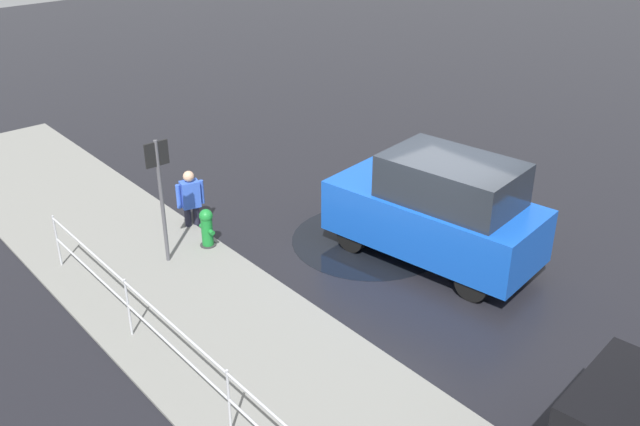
{
  "coord_description": "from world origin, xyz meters",
  "views": [
    {
      "loc": [
        -7.32,
        8.93,
        6.76
      ],
      "look_at": [
        1.51,
        1.43,
        0.9
      ],
      "focal_mm": 40.0,
      "sensor_mm": 36.0,
      "label": 1
    }
  ],
  "objects_px": {
    "moving_hatchback": "(438,210)",
    "pedestrian": "(190,196)",
    "fire_hydrant": "(207,229)",
    "sign_post": "(160,184)"
  },
  "relations": [
    {
      "from": "moving_hatchback",
      "to": "sign_post",
      "type": "height_order",
      "value": "sign_post"
    },
    {
      "from": "moving_hatchback",
      "to": "pedestrian",
      "type": "relative_size",
      "value": 3.38
    },
    {
      "from": "sign_post",
      "to": "pedestrian",
      "type": "bearing_deg",
      "value": -49.66
    },
    {
      "from": "pedestrian",
      "to": "fire_hydrant",
      "type": "bearing_deg",
      "value": 166.66
    },
    {
      "from": "fire_hydrant",
      "to": "pedestrian",
      "type": "height_order",
      "value": "pedestrian"
    },
    {
      "from": "moving_hatchback",
      "to": "fire_hydrant",
      "type": "height_order",
      "value": "moving_hatchback"
    },
    {
      "from": "moving_hatchback",
      "to": "fire_hydrant",
      "type": "bearing_deg",
      "value": 43.55
    },
    {
      "from": "moving_hatchback",
      "to": "fire_hydrant",
      "type": "relative_size",
      "value": 5.14
    },
    {
      "from": "moving_hatchback",
      "to": "pedestrian",
      "type": "distance_m",
      "value": 4.89
    },
    {
      "from": "pedestrian",
      "to": "moving_hatchback",
      "type": "bearing_deg",
      "value": -145.81
    }
  ]
}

